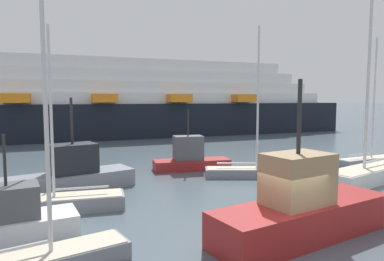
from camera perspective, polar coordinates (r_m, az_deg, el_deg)
ground_plane at (r=13.36m, az=16.33°, el=-17.65°), size 600.00×600.00×0.00m
sailboat_0 at (r=24.36m, az=26.94°, el=-5.95°), size 7.67×4.20×13.26m
sailboat_2 at (r=23.43m, az=9.44°, el=-6.33°), size 5.98×3.13×9.78m
sailboat_3 at (r=30.30m, az=26.78°, el=-4.18°), size 5.53×1.90×9.73m
sailboat_4 at (r=11.74m, az=-24.17°, el=-18.50°), size 5.62×2.85×10.92m
sailboat_5 at (r=17.38m, az=-20.17°, el=-10.80°), size 5.46×1.79×8.39m
fishing_boat_0 at (r=20.80m, az=-19.53°, el=-6.87°), size 7.67×4.32×5.20m
fishing_boat_1 at (r=13.82m, az=17.54°, el=-12.19°), size 7.91×3.91×5.84m
fishing_boat_2 at (r=25.32m, az=-0.26°, el=-4.48°), size 5.59×2.00×4.40m
fishing_boat_3 at (r=14.65m, az=-28.66°, el=-12.97°), size 5.56×2.77×3.90m
channel_buoy_0 at (r=24.55m, az=-17.32°, el=-6.18°), size 0.75×0.75×1.81m
cruise_ship at (r=48.56m, az=-20.73°, el=4.29°), size 81.67×16.96×14.36m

